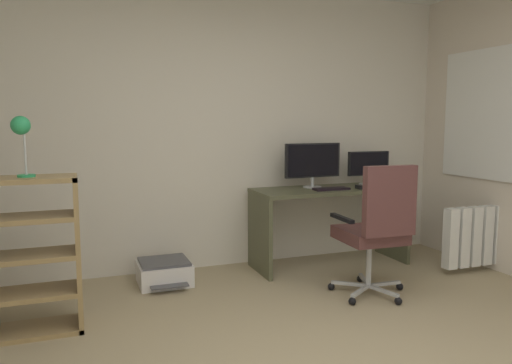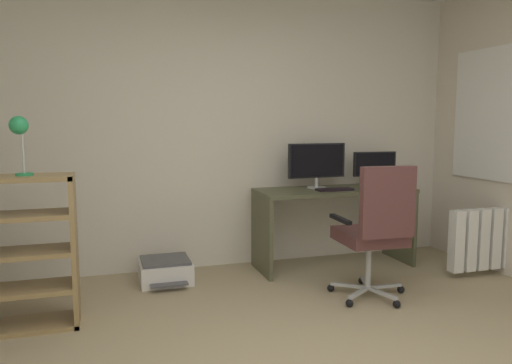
% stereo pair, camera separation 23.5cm
% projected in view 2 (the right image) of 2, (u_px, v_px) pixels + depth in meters
% --- Properties ---
extents(wall_back, '(4.97, 0.10, 2.65)m').
position_uv_depth(wall_back, '(211.00, 129.00, 4.72)').
color(wall_back, silver).
rests_on(wall_back, ground).
extents(window_pane, '(0.01, 1.30, 1.15)m').
position_uv_depth(window_pane, '(510.00, 114.00, 4.40)').
color(window_pane, white).
extents(window_frame, '(0.02, 1.38, 1.23)m').
position_uv_depth(window_frame, '(509.00, 114.00, 4.40)').
color(window_frame, white).
extents(desk, '(1.49, 0.57, 0.76)m').
position_uv_depth(desk, '(334.00, 209.00, 4.74)').
color(desk, '#4F5037').
rests_on(desk, ground).
extents(monitor_main, '(0.59, 0.18, 0.43)m').
position_uv_depth(monitor_main, '(317.00, 162.00, 4.74)').
color(monitor_main, '#B2B5B7').
rests_on(monitor_main, desk).
extents(monitor_secondary, '(0.45, 0.18, 0.34)m').
position_uv_depth(monitor_secondary, '(375.00, 166.00, 4.93)').
color(monitor_secondary, '#B2B5B7').
rests_on(monitor_secondary, desk).
extents(keyboard, '(0.34, 0.13, 0.02)m').
position_uv_depth(keyboard, '(335.00, 189.00, 4.59)').
color(keyboard, black).
rests_on(keyboard, desk).
extents(computer_mouse, '(0.07, 0.10, 0.03)m').
position_uv_depth(computer_mouse, '(365.00, 188.00, 4.65)').
color(computer_mouse, black).
rests_on(computer_mouse, desk).
extents(office_chair, '(0.61, 0.63, 1.07)m').
position_uv_depth(office_chair, '(376.00, 227.00, 3.81)').
color(office_chair, '#B7BABC').
rests_on(office_chair, ground).
extents(desk_lamp, '(0.13, 0.12, 0.39)m').
position_uv_depth(desk_lamp, '(19.00, 131.00, 3.22)').
color(desk_lamp, '#2A9E5D').
rests_on(desk_lamp, bookshelf).
extents(printer, '(0.44, 0.49, 0.21)m').
position_uv_depth(printer, '(165.00, 271.00, 4.32)').
color(printer, silver).
rests_on(printer, ground).
extents(radiator, '(0.91, 0.10, 0.56)m').
position_uv_depth(radiator, '(494.00, 238.00, 4.51)').
color(radiator, white).
rests_on(radiator, ground).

